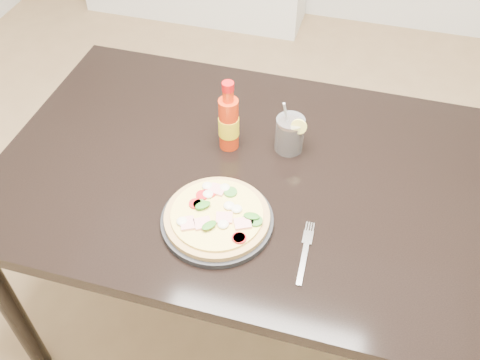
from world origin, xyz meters
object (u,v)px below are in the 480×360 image
(plate, at_px, (217,221))
(hot_sauce_bottle, at_px, (229,122))
(dining_table, at_px, (251,190))
(pizza, at_px, (217,215))
(cola_cup, at_px, (290,135))
(fork, at_px, (305,251))

(plate, distance_m, hot_sauce_bottle, 0.30)
(dining_table, xyz_separation_m, plate, (-0.04, -0.20, 0.09))
(plate, height_order, hot_sauce_bottle, hot_sauce_bottle)
(pizza, bearing_deg, plate, -102.84)
(pizza, relative_size, cola_cup, 1.51)
(cola_cup, bearing_deg, hot_sauce_bottle, -167.83)
(dining_table, bearing_deg, plate, -99.79)
(dining_table, height_order, cola_cup, cola_cup)
(pizza, relative_size, fork, 1.39)
(plate, relative_size, cola_cup, 1.62)
(fork, bearing_deg, hot_sauce_bottle, 130.15)
(fork, bearing_deg, cola_cup, 106.24)
(dining_table, xyz_separation_m, fork, (0.19, -0.23, 0.09))
(hot_sauce_bottle, xyz_separation_m, fork, (0.28, -0.31, -0.08))
(hot_sauce_bottle, relative_size, fork, 1.16)
(pizza, relative_size, hot_sauce_bottle, 1.20)
(plate, relative_size, fork, 1.49)
(dining_table, relative_size, hot_sauce_bottle, 6.41)
(pizza, xyz_separation_m, cola_cup, (0.11, 0.32, 0.02))
(hot_sauce_bottle, distance_m, fork, 0.42)
(pizza, height_order, cola_cup, cola_cup)
(dining_table, height_order, pizza, pizza)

